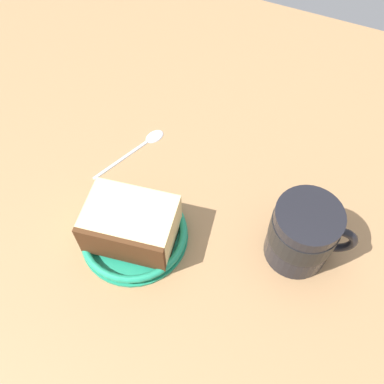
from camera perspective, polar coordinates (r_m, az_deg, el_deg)
name	(u,v)px	position (r cm, az deg, el deg)	size (l,w,h in cm)	color
ground_plane	(182,273)	(55.96, -1.37, -10.50)	(112.37, 112.37, 2.59)	#936D47
small_plate	(134,234)	(56.36, -7.51, -5.38)	(13.66, 13.66, 1.71)	#1E8C66
cake_slice	(131,225)	(53.76, -7.93, -4.23)	(11.77, 9.27, 5.83)	#472814
tea_mug	(304,233)	(52.96, 14.28, -5.12)	(10.31, 7.91, 9.17)	black
teaspoon	(143,143)	(65.10, -6.32, 6.36)	(6.16, 12.20, 0.80)	silver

